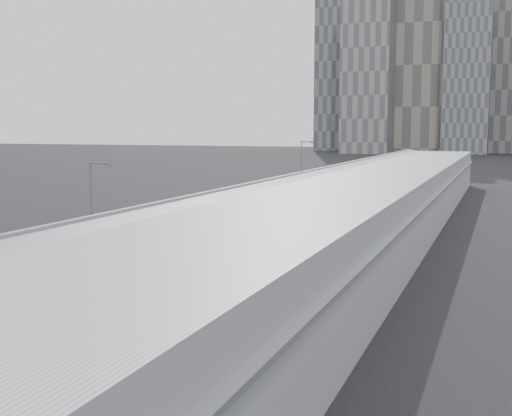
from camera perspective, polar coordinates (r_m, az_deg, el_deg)
The scene contains 20 objects.
sidewalk at distance 58.29m, azimuth 4.61°, elevation -4.07°, with size 10.00×170.00×0.12m, color gray.
lane_line at distance 62.05m, azimuth -4.74°, elevation -3.44°, with size 0.12×160.00×0.02m, color gold.
depot at distance 56.74m, azimuth 8.51°, elevation -0.90°, with size 12.45×160.40×7.20m.
skyline at distance 327.64m, azimuth 16.56°, elevation 13.69°, with size 145.00×64.00×120.00m.
bus_2 at distance 41.73m, azimuth -13.18°, elevation -6.43°, with size 4.15×13.89×4.00m.
bus_3 at distance 54.82m, azimuth -4.39°, elevation -3.11°, with size 3.76×13.38×3.86m.
bus_4 at distance 66.29m, azimuth 0.71°, elevation -1.39°, with size 3.07×12.72×3.69m.
bus_5 at distance 79.85m, azimuth 4.13°, elevation 0.03°, with size 3.22×12.71×3.68m.
bus_6 at distance 94.44m, azimuth 7.12°, elevation 1.06°, with size 2.90×12.52×3.64m.
bus_7 at distance 107.85m, azimuth 8.91°, elevation 1.75°, with size 3.02×12.22×3.54m.
bus_8 at distance 118.86m, azimuth 9.83°, elevation 2.28°, with size 3.47×13.32×3.85m.
tree_1 at distance 38.56m, azimuth -9.35°, elevation -5.20°, with size 1.63×1.63×4.01m.
tree_2 at distance 58.32m, azimuth 2.00°, elevation -1.12°, with size 1.01×1.01×3.65m.
tree_3 at distance 86.18m, azimuth 7.80°, elevation 1.81°, with size 2.75×2.75×4.90m.
tree_4 at distance 107.52m, azimuth 10.77°, elevation 2.93°, with size 1.81×1.81×4.75m.
tree_5 at distance 132.19m, azimuth 12.57°, elevation 3.73°, with size 2.65×2.65×5.37m.
street_lamp_near at distance 50.65m, azimuth -14.24°, elevation -0.19°, with size 2.04×0.22×8.81m.
street_lamp_far at distance 99.58m, azimuth 4.14°, elevation 3.65°, with size 2.04×0.22×9.46m.
shipping_container at distance 112.70m, azimuth 5.03°, elevation 1.91°, with size 2.61×6.36×2.50m, color #144223.
suv at distance 135.59m, azimuth 8.51°, elevation 2.56°, with size 2.88×6.24×1.74m, color black.
Camera 1 is at (25.23, 0.14, 11.27)m, focal length 45.00 mm.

